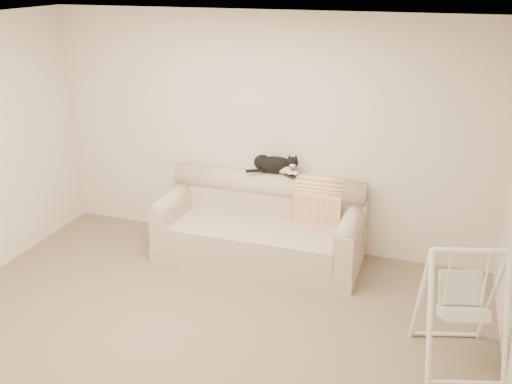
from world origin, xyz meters
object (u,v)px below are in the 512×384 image
Objects in this scene: remote_a at (271,172)px; sofa at (261,227)px; baby_swing at (462,305)px; tuxedo_cat at (275,164)px; remote_b at (288,175)px.

sofa is at bearing -96.61° from remote_a.
remote_a is 2.54m from baby_swing.
remote_a is 0.18× the size of baby_swing.
baby_swing is at bearing -36.11° from tuxedo_cat.
remote_a is at bearing 144.33° from baby_swing.
baby_swing reaches higher than remote_b.
baby_swing is at bearing -35.67° from remote_a.
remote_a is 0.11m from tuxedo_cat.
remote_a is at bearing 83.39° from sofa.
remote_b is at bearing 142.04° from baby_swing.
remote_a is at bearing 168.76° from tuxedo_cat.
remote_a reaches higher than sofa.
tuxedo_cat is 0.56× the size of baby_swing.
remote_a is 0.32× the size of tuxedo_cat.
baby_swing is (2.04, -1.46, -0.40)m from remote_a.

